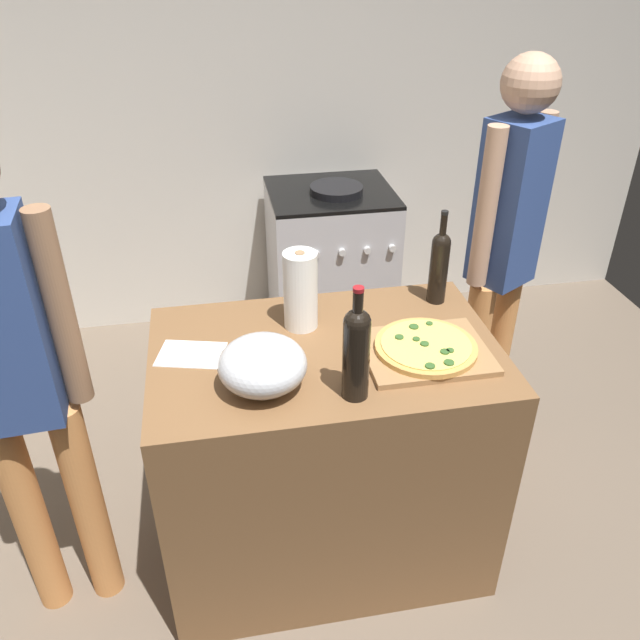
% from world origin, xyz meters
% --- Properties ---
extents(ground_plane, '(4.43, 3.07, 0.02)m').
position_xyz_m(ground_plane, '(0.00, 1.23, -0.01)').
color(ground_plane, '#6B5B4C').
extents(kitchen_wall_rear, '(4.43, 0.10, 2.60)m').
position_xyz_m(kitchen_wall_rear, '(0.00, 2.52, 1.30)').
color(kitchen_wall_rear, beige).
rests_on(kitchen_wall_rear, ground_plane).
extents(counter, '(1.15, 0.73, 0.93)m').
position_xyz_m(counter, '(-0.13, 0.64, 0.47)').
color(counter, brown).
rests_on(counter, ground_plane).
extents(cutting_board, '(0.40, 0.32, 0.02)m').
position_xyz_m(cutting_board, '(0.18, 0.55, 0.94)').
color(cutting_board, '#9E7247').
rests_on(cutting_board, counter).
extents(pizza, '(0.33, 0.33, 0.03)m').
position_xyz_m(pizza, '(0.18, 0.55, 0.96)').
color(pizza, tan).
rests_on(pizza, cutting_board).
extents(mixing_bowl, '(0.27, 0.27, 0.16)m').
position_xyz_m(mixing_bowl, '(-0.35, 0.47, 1.01)').
color(mixing_bowl, '#B2B2B7').
rests_on(mixing_bowl, counter).
extents(paper_towel_roll, '(0.12, 0.12, 0.28)m').
position_xyz_m(paper_towel_roll, '(-0.19, 0.79, 1.07)').
color(paper_towel_roll, white).
rests_on(paper_towel_roll, counter).
extents(wine_bottle_green, '(0.07, 0.07, 0.35)m').
position_xyz_m(wine_bottle_green, '(0.33, 0.88, 1.08)').
color(wine_bottle_green, black).
rests_on(wine_bottle_green, counter).
extents(wine_bottle_amber, '(0.08, 0.08, 0.36)m').
position_xyz_m(wine_bottle_amber, '(-0.09, 0.39, 1.09)').
color(wine_bottle_amber, black).
rests_on(wine_bottle_amber, counter).
extents(recipe_sheet, '(0.24, 0.20, 0.00)m').
position_xyz_m(recipe_sheet, '(-0.56, 0.68, 0.93)').
color(recipe_sheet, white).
rests_on(recipe_sheet, counter).
extents(stove, '(0.66, 0.61, 0.95)m').
position_xyz_m(stove, '(0.18, 2.12, 0.46)').
color(stove, '#B7B7BC').
rests_on(stove, ground_plane).
extents(person_in_stripes, '(0.39, 0.22, 1.72)m').
position_xyz_m(person_in_stripes, '(-1.06, 0.57, 1.01)').
color(person_in_stripes, '#D88C4C').
rests_on(person_in_stripes, ground_plane).
extents(person_in_red, '(0.34, 0.28, 1.75)m').
position_xyz_m(person_in_red, '(0.69, 1.11, 1.02)').
color(person_in_red, '#D88C4C').
rests_on(person_in_red, ground_plane).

